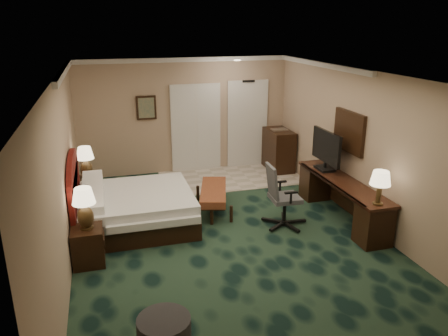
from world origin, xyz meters
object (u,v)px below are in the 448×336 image
object	(u,v)px
nightstand_far	(90,192)
minibar	(279,150)
lamp_near	(85,208)
desk	(341,200)
ottoman	(164,335)
lamp_far	(86,163)
bed	(137,209)
tv	(326,151)
desk_chair	(285,195)
bed_bench	(214,200)
nightstand_near	(88,246)

from	to	relation	value
nightstand_far	minibar	world-z (taller)	minibar
lamp_near	desk	size ratio (longest dim) A/B	0.25
ottoman	lamp_far	bearing A→B (deg)	100.65
bed	ottoman	world-z (taller)	bed
lamp_far	ottoman	bearing A→B (deg)	-79.35
ottoman	tv	xyz separation A→B (m)	(3.62, 3.22, 0.91)
ottoman	minibar	xyz separation A→B (m)	(3.62, 5.52, 0.28)
bed	tv	distance (m)	3.71
ottoman	desk_chair	world-z (taller)	desk_chair
lamp_far	bed_bench	size ratio (longest dim) A/B	0.46
ottoman	tv	world-z (taller)	tv
nightstand_near	bed_bench	distance (m)	2.66
bed_bench	lamp_far	bearing A→B (deg)	174.06
desk	desk_chair	size ratio (longest dim) A/B	2.24
ottoman	bed	bearing A→B (deg)	89.97
nightstand_far	desk_chair	world-z (taller)	desk_chair
bed_bench	minibar	bearing A→B (deg)	58.62
tv	ottoman	bearing A→B (deg)	-138.67
tv	minibar	distance (m)	2.39
lamp_far	nightstand_far	bearing A→B (deg)	-70.58
bed_bench	desk_chair	bearing A→B (deg)	-26.00
lamp_near	ottoman	bearing A→B (deg)	-69.63
bed_bench	minibar	xyz separation A→B (m)	(2.15, 1.99, 0.27)
desk	tv	xyz separation A→B (m)	(-0.02, 0.65, 0.75)
bed	lamp_far	world-z (taller)	lamp_far
nightstand_near	nightstand_far	distance (m)	2.22
nightstand_near	lamp_far	xyz separation A→B (m)	(-0.02, 2.27, 0.60)
nightstand_far	desk	world-z (taller)	desk
bed_bench	minibar	size ratio (longest dim) A/B	1.36
lamp_near	minibar	size ratio (longest dim) A/B	0.64
nightstand_near	minibar	size ratio (longest dim) A/B	0.58
minibar	nightstand_far	bearing A→B (deg)	-165.86
tv	desk_chair	distance (m)	1.38
lamp_far	desk	bearing A→B (deg)	-22.85
ottoman	nightstand_near	bearing A→B (deg)	110.63
bed_bench	desk_chair	size ratio (longest dim) A/B	1.18
lamp_near	desk	world-z (taller)	lamp_near
nightstand_near	lamp_far	distance (m)	2.35
nightstand_near	lamp_far	world-z (taller)	lamp_far
bed	nightstand_near	distance (m)	1.38
lamp_near	bed_bench	distance (m)	2.73
lamp_near	tv	size ratio (longest dim) A/B	0.64
nightstand_far	tv	bearing A→B (deg)	-14.94
bed	desk	distance (m)	3.70
bed	lamp_far	xyz separation A→B (m)	(-0.84, 1.16, 0.58)
nightstand_far	ottoman	size ratio (longest dim) A/B	0.97
nightstand_near	tv	world-z (taller)	tv
minibar	tv	bearing A→B (deg)	-90.06
minibar	bed	bearing A→B (deg)	-148.38
bed_bench	tv	bearing A→B (deg)	7.64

